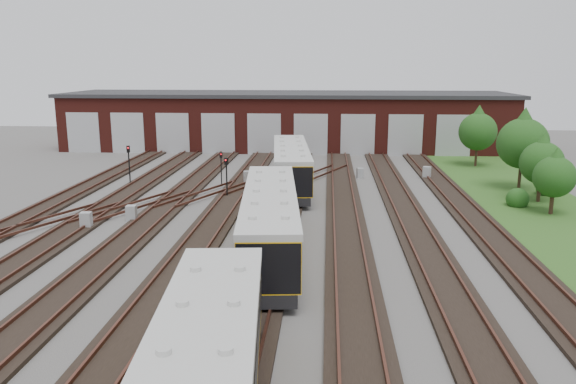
{
  "coord_description": "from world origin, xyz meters",
  "views": [
    {
      "loc": [
        4.82,
        -25.82,
        9.45
      ],
      "look_at": [
        2.49,
        6.95,
        2.0
      ],
      "focal_mm": 35.0,
      "sensor_mm": 36.0,
      "label": 1
    }
  ],
  "objects": [
    {
      "name": "ground",
      "position": [
        0.0,
        0.0,
        0.0
      ],
      "size": [
        120.0,
        120.0,
        0.0
      ],
      "primitive_type": "plane",
      "color": "#43413E",
      "rests_on": "ground"
    },
    {
      "name": "track_network",
      "position": [
        -0.17,
        0.59,
        0.11
      ],
      "size": [
        30.4,
        70.0,
        0.33
      ],
      "color": "black",
      "rests_on": "ground"
    },
    {
      "name": "maintenance_shed",
      "position": [
        -0.01,
        39.97,
        3.2
      ],
      "size": [
        51.0,
        12.5,
        6.35
      ],
      "color": "#511914",
      "rests_on": "ground"
    },
    {
      "name": "grass_verge",
      "position": [
        19.0,
        10.0,
        0.03
      ],
      "size": [
        8.0,
        55.0,
        0.05
      ],
      "primitive_type": "cube",
      "color": "#254C19",
      "rests_on": "ground"
    },
    {
      "name": "metro_train",
      "position": [
        2.0,
        1.14,
        1.86
      ],
      "size": [
        3.94,
        46.61,
        2.98
      ],
      "rotation": [
        0.0,
        0.0,
        0.09
      ],
      "color": "black",
      "rests_on": "ground"
    },
    {
      "name": "signal_mast_0",
      "position": [
        -11.06,
        17.55,
        2.05
      ],
      "size": [
        0.31,
        0.3,
        3.17
      ],
      "rotation": [
        0.0,
        0.0,
        0.36
      ],
      "color": "black",
      "rests_on": "ground"
    },
    {
      "name": "signal_mast_1",
      "position": [
        -3.57,
        17.47,
        1.74
      ],
      "size": [
        0.24,
        0.23,
        2.72
      ],
      "rotation": [
        0.0,
        0.0,
        0.31
      ],
      "color": "black",
      "rests_on": "ground"
    },
    {
      "name": "signal_mast_2",
      "position": [
        -2.44,
        13.58,
        1.89
      ],
      "size": [
        0.28,
        0.27,
        2.94
      ],
      "rotation": [
        0.0,
        0.0,
        -0.3
      ],
      "color": "black",
      "rests_on": "ground"
    },
    {
      "name": "signal_mast_3",
      "position": [
        2.37,
        12.18,
        2.05
      ],
      "size": [
        0.31,
        0.29,
        3.17
      ],
      "rotation": [
        0.0,
        0.0,
        -0.24
      ],
      "color": "black",
      "rests_on": "ground"
    },
    {
      "name": "relay_cabinet_0",
      "position": [
        -9.27,
        5.0,
        0.51
      ],
      "size": [
        0.66,
        0.57,
        1.03
      ],
      "primitive_type": "cube",
      "rotation": [
        0.0,
        0.0,
        0.1
      ],
      "color": "#959799",
      "rests_on": "ground"
    },
    {
      "name": "relay_cabinet_1",
      "position": [
        -1.57,
        18.38,
        0.54
      ],
      "size": [
        0.79,
        0.72,
        1.09
      ],
      "primitive_type": "cube",
      "rotation": [
        0.0,
        0.0,
        0.32
      ],
      "color": "#959799",
      "rests_on": "ground"
    },
    {
      "name": "relay_cabinet_2",
      "position": [
        -7.21,
        6.9,
        0.5
      ],
      "size": [
        0.62,
        0.52,
        1.0
      ],
      "primitive_type": "cube",
      "rotation": [
        0.0,
        0.0,
        0.03
      ],
      "color": "#959799",
      "rests_on": "ground"
    },
    {
      "name": "relay_cabinet_3",
      "position": [
        7.62,
        21.54,
        0.44
      ],
      "size": [
        0.6,
        0.53,
        0.87
      ],
      "primitive_type": "cube",
      "rotation": [
        0.0,
        0.0,
        0.2
      ],
      "color": "#959799",
      "rests_on": "ground"
    },
    {
      "name": "relay_cabinet_4",
      "position": [
        13.26,
        21.59,
        0.53
      ],
      "size": [
        0.78,
        0.71,
        1.06
      ],
      "primitive_type": "cube",
      "rotation": [
        0.0,
        0.0,
        -0.34
      ],
      "color": "#959799",
      "rests_on": "ground"
    },
    {
      "name": "tree_0",
      "position": [
        18.92,
        28.03,
        3.75
      ],
      "size": [
        3.52,
        3.52,
        5.84
      ],
      "color": "#362418",
      "rests_on": "ground"
    },
    {
      "name": "tree_1",
      "position": [
        19.7,
        13.76,
        3.17
      ],
      "size": [
        2.98,
        2.98,
        4.94
      ],
      "color": "#362418",
      "rests_on": "ground"
    },
    {
      "name": "tree_2",
      "position": [
        19.64,
        17.74,
        4.1
      ],
      "size": [
        3.85,
        3.85,
        6.38
      ],
      "color": "#362418",
      "rests_on": "ground"
    },
    {
      "name": "tree_3",
      "position": [
        19.29,
        10.36,
        2.81
      ],
      "size": [
        2.65,
        2.65,
        4.38
      ],
      "color": "#362418",
      "rests_on": "ground"
    },
    {
      "name": "bush_1",
      "position": [
        17.82,
        12.39,
        0.76
      ],
      "size": [
        1.51,
        1.51,
        1.51
      ],
      "primitive_type": "sphere",
      "color": "#1C4112",
      "rests_on": "ground"
    },
    {
      "name": "bush_2",
      "position": [
        21.1,
        16.07,
        0.76
      ],
      "size": [
        1.53,
        1.53,
        1.53
      ],
      "primitive_type": "sphere",
      "color": "#1C4112",
      "rests_on": "ground"
    }
  ]
}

